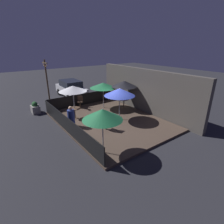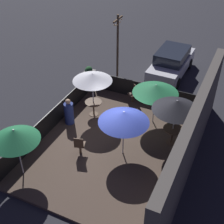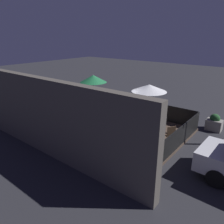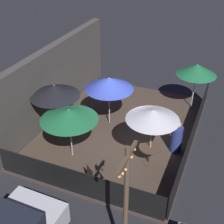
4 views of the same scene
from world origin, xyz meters
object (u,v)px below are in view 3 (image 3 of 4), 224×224
dining_table_0 (91,139)px  patio_chair_0 (170,134)px  patio_chair_1 (100,110)px  patio_umbrella_2 (93,79)px  patio_umbrella_1 (149,88)px  dining_table_1 (148,115)px  planter_box (214,123)px  patio_umbrella_3 (91,95)px  patron_0 (138,108)px  patio_umbrella_0 (90,108)px  patio_umbrella_4 (130,109)px

dining_table_0 → patio_chair_0: size_ratio=0.90×
patio_chair_1 → patio_umbrella_2: bearing=125.7°
patio_umbrella_1 → dining_table_1: 1.51m
patio_umbrella_2 → dining_table_0: bearing=131.6°
dining_table_1 → planter_box: size_ratio=0.89×
dining_table_1 → patio_chair_1: 2.83m
dining_table_0 → patio_chair_1: 3.99m
patio_umbrella_3 → patio_chair_1: bearing=-63.2°
patio_chair_1 → patron_0: size_ratio=0.70×
patio_umbrella_0 → patio_umbrella_4: 1.64m
planter_box → patio_umbrella_1: bearing=32.3°
patio_umbrella_1 → dining_table_1: size_ratio=2.81×
dining_table_1 → patio_umbrella_2: bearing=-8.6°
planter_box → patio_umbrella_4: bearing=64.0°
patio_umbrella_3 → dining_table_1: bearing=-128.8°
planter_box → patio_umbrella_2: bearing=8.8°
patio_chair_0 → dining_table_0: bearing=85.2°
patio_umbrella_1 → dining_table_0: bearing=84.3°
patio_umbrella_1 → dining_table_1: patio_umbrella_1 is taller
patio_umbrella_1 → patio_umbrella_4: patio_umbrella_1 is taller
patio_umbrella_0 → dining_table_0: 1.37m
patio_umbrella_4 → patio_umbrella_3: bearing=-9.3°
dining_table_0 → planter_box: planter_box is taller
dining_table_0 → dining_table_1: bearing=-95.7°
dining_table_1 → dining_table_0: bearing=84.3°
patio_umbrella_2 → planter_box: (-7.56, -1.18, -1.65)m
patio_umbrella_4 → patio_chair_1: patio_umbrella_4 is taller
dining_table_0 → patio_chair_0: patio_chair_0 is taller
patio_umbrella_2 → patron_0: 3.77m
patio_umbrella_1 → patio_chair_0: bearing=144.5°
dining_table_1 → patron_0: patron_0 is taller
patio_umbrella_0 → patio_chair_0: patio_umbrella_0 is taller
dining_table_1 → patio_umbrella_0: bearing=84.3°
dining_table_0 → patio_chair_1: (2.32, -3.24, -0.10)m
patio_umbrella_0 → patio_umbrella_1: 4.05m
patio_umbrella_1 → patron_0: bearing=-33.7°
patio_umbrella_1 → patio_umbrella_3: (1.91, 2.38, -0.19)m
patio_chair_1 → patio_umbrella_3: bearing=-79.2°
dining_table_0 → planter_box: size_ratio=0.92×
patio_umbrella_1 → patio_chair_0: size_ratio=2.48×
patio_umbrella_2 → dining_table_1: size_ratio=2.69×
patio_umbrella_4 → patio_chair_0: 2.30m
patron_0 → patio_chair_1: bearing=111.2°
patio_chair_1 → patio_chair_0: bearing=-22.9°
patio_umbrella_0 → patio_umbrella_2: patio_umbrella_0 is taller
patio_chair_1 → patron_0: patron_0 is taller
patio_umbrella_1 → patio_umbrella_3: size_ratio=1.06×
patio_umbrella_2 → patron_0: size_ratio=1.65×
patio_chair_1 → planter_box: size_ratio=1.02×
dining_table_0 → patron_0: 4.79m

